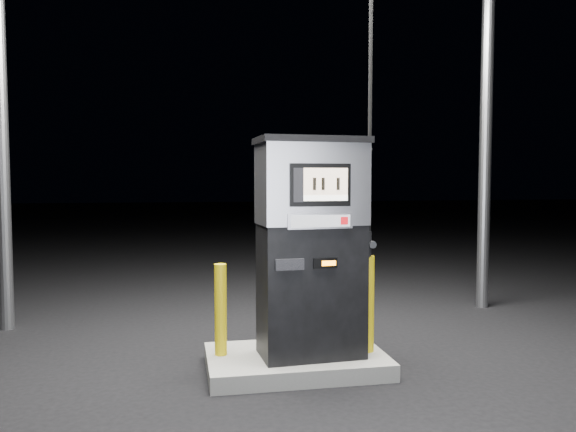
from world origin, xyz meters
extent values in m
plane|color=black|center=(0.00, 0.00, 0.00)|extent=(80.00, 80.00, 0.00)
cube|color=slate|center=(0.00, 0.00, 0.07)|extent=(1.60, 1.00, 0.15)
cylinder|color=gray|center=(-3.00, 2.00, 2.25)|extent=(0.16, 0.16, 4.50)
cylinder|color=gray|center=(3.00, 2.00, 2.25)|extent=(0.16, 0.16, 4.50)
cube|color=black|center=(0.12, -0.07, 0.74)|extent=(0.93, 0.57, 1.18)
cube|color=#BBBBC3|center=(0.12, -0.07, 1.68)|extent=(0.95, 0.59, 0.71)
cube|color=black|center=(0.12, -0.07, 2.06)|extent=(0.99, 0.63, 0.06)
cube|color=black|center=(0.14, -0.34, 1.68)|extent=(0.53, 0.06, 0.36)
cube|color=beige|center=(0.18, -0.36, 1.71)|extent=(0.39, 0.03, 0.23)
cube|color=white|center=(0.18, -0.36, 1.57)|extent=(0.39, 0.03, 0.05)
cube|color=#BBBBC3|center=(0.14, -0.34, 1.38)|extent=(0.57, 0.06, 0.13)
cube|color=#A8ABB0|center=(0.14, -0.36, 1.38)|extent=(0.52, 0.03, 0.10)
cube|color=#AC0B11|center=(0.34, -0.35, 1.38)|extent=(0.07, 0.01, 0.07)
cube|color=black|center=(0.18, -0.34, 1.02)|extent=(0.21, 0.03, 0.08)
cube|color=orange|center=(0.21, -0.35, 1.02)|extent=(0.12, 0.01, 0.04)
cube|color=black|center=(-0.13, -0.36, 1.02)|extent=(0.25, 0.04, 0.09)
cube|color=black|center=(0.61, -0.04, 1.14)|extent=(0.10, 0.18, 0.24)
cylinder|color=gray|center=(0.67, -0.04, 1.14)|extent=(0.08, 0.21, 0.07)
cylinder|color=black|center=(0.65, -0.08, 2.72)|extent=(0.04, 0.04, 2.92)
cylinder|color=yellow|center=(-0.67, 0.09, 0.56)|extent=(0.13, 0.13, 0.82)
cylinder|color=yellow|center=(0.66, -0.06, 0.59)|extent=(0.12, 0.12, 0.88)
camera|label=1|loc=(-1.02, -4.89, 1.72)|focal=35.00mm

